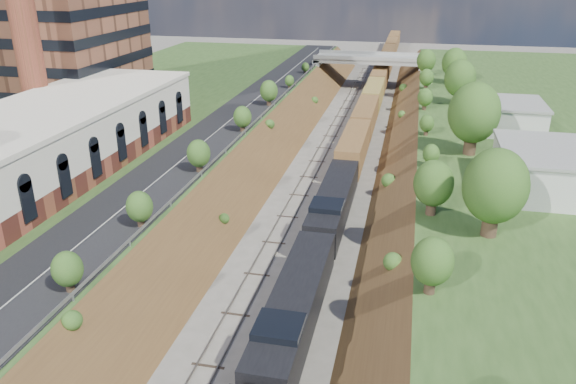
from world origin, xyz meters
The scene contains 13 objects.
platform_left centered at (-33.00, 60.00, 2.50)m, with size 44.00×180.00×5.00m, color #314D20.
embankment_left centered at (-11.00, 60.00, 0.00)m, with size 7.07×180.00×7.07m, color brown.
embankment_right centered at (11.00, 60.00, 0.00)m, with size 7.07×180.00×7.07m, color brown.
rail_left_track centered at (-2.60, 60.00, 0.09)m, with size 1.58×180.00×0.18m, color gray.
rail_right_track centered at (2.60, 60.00, 0.09)m, with size 1.58×180.00×0.18m, color gray.
road centered at (-15.50, 60.00, 5.05)m, with size 8.00×180.00×0.10m, color black.
guardrail centered at (-11.40, 59.80, 5.55)m, with size 0.10×171.00×0.70m.
overpass centered at (0.00, 122.00, 4.92)m, with size 24.50×8.30×7.40m.
white_building_near centered at (23.50, 52.00, 7.00)m, with size 9.00×12.00×4.00m, color silver.
white_building_far centered at (23.00, 74.00, 6.80)m, with size 8.00×10.00×3.60m, color silver.
tree_right_large centered at (17.00, 40.00, 9.38)m, with size 5.25×5.25×7.61m.
tree_left_crest centered at (-11.80, 20.00, 7.04)m, with size 2.45×2.45×3.55m.
freight_train centered at (2.60, 101.03, 2.71)m, with size 3.18×195.44×4.72m.
Camera 1 is at (9.80, -4.73, 26.24)m, focal length 35.00 mm.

